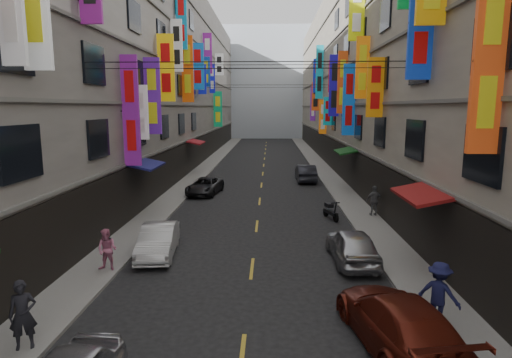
# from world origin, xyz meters

# --- Properties ---
(sidewalk_left) EXTENTS (2.00, 90.00, 0.12)m
(sidewalk_left) POSITION_xyz_m (-6.00, 42.00, 0.06)
(sidewalk_left) COLOR slate
(sidewalk_left) RESTS_ON ground
(sidewalk_right) EXTENTS (2.00, 90.00, 0.12)m
(sidewalk_right) POSITION_xyz_m (6.00, 42.00, 0.06)
(sidewalk_right) COLOR slate
(sidewalk_right) RESTS_ON ground
(building_row_left) EXTENTS (10.14, 90.00, 19.00)m
(building_row_left) POSITION_xyz_m (-11.99, 42.00, 9.49)
(building_row_left) COLOR gray
(building_row_left) RESTS_ON ground
(building_row_right) EXTENTS (10.14, 90.00, 19.00)m
(building_row_right) POSITION_xyz_m (11.99, 42.00, 9.49)
(building_row_right) COLOR #A49C89
(building_row_right) RESTS_ON ground
(haze_block) EXTENTS (18.00, 8.00, 22.00)m
(haze_block) POSITION_xyz_m (0.00, 92.00, 11.00)
(haze_block) COLOR #B4BEC9
(haze_block) RESTS_ON ground
(shop_signage) EXTENTS (14.00, 55.00, 12.13)m
(shop_signage) POSITION_xyz_m (-0.19, 34.75, 9.17)
(shop_signage) COLOR #1015C6
(shop_signage) RESTS_ON ground
(street_awnings) EXTENTS (13.99, 35.20, 0.41)m
(street_awnings) POSITION_xyz_m (-1.26, 26.00, 3.00)
(street_awnings) COLOR #134816
(street_awnings) RESTS_ON ground
(overhead_cables) EXTENTS (14.00, 38.04, 1.24)m
(overhead_cables) POSITION_xyz_m (0.00, 30.00, 8.80)
(overhead_cables) COLOR black
(overhead_cables) RESTS_ON ground
(lane_markings) EXTENTS (0.12, 80.20, 0.01)m
(lane_markings) POSITION_xyz_m (0.00, 39.00, 0.00)
(lane_markings) COLOR gold
(lane_markings) RESTS_ON ground
(scooter_far_right) EXTENTS (0.75, 1.75, 1.14)m
(scooter_far_right) POSITION_xyz_m (4.07, 25.57, 0.44)
(scooter_far_right) COLOR black
(scooter_far_right) RESTS_ON ground
(car_left_mid) EXTENTS (1.79, 4.08, 1.30)m
(car_left_mid) POSITION_xyz_m (-4.00, 19.33, 0.65)
(car_left_mid) COLOR silver
(car_left_mid) RESTS_ON ground
(car_left_far) EXTENTS (2.52, 4.47, 1.18)m
(car_left_far) POSITION_xyz_m (-4.00, 32.28, 0.59)
(car_left_far) COLOR black
(car_left_far) RESTS_ON ground
(car_right_near) EXTENTS (2.81, 5.26, 1.45)m
(car_right_near) POSITION_xyz_m (4.00, 12.58, 0.73)
(car_right_near) COLOR #5E1B10
(car_right_near) RESTS_ON ground
(car_right_mid) EXTENTS (1.77, 4.12, 1.39)m
(car_right_mid) POSITION_xyz_m (4.00, 18.83, 0.69)
(car_right_mid) COLOR #ADADB1
(car_right_mid) RESTS_ON ground
(car_right_far) EXTENTS (1.60, 4.35, 1.42)m
(car_right_far) POSITION_xyz_m (3.69, 37.91, 0.71)
(car_right_far) COLOR #27272E
(car_right_far) RESTS_ON ground
(pedestrian_lnear) EXTENTS (0.84, 0.81, 1.79)m
(pedestrian_lnear) POSITION_xyz_m (-5.53, 12.07, 1.02)
(pedestrian_lnear) COLOR black
(pedestrian_lnear) RESTS_ON sidewalk_left
(pedestrian_lfar) EXTENTS (0.83, 0.63, 1.59)m
(pedestrian_lfar) POSITION_xyz_m (-5.40, 17.36, 0.91)
(pedestrian_lfar) COLOR #C4688B
(pedestrian_lfar) RESTS_ON sidewalk_left
(pedestrian_rnear) EXTENTS (1.30, 1.20, 1.82)m
(pedestrian_rnear) POSITION_xyz_m (5.44, 13.67, 1.03)
(pedestrian_rnear) COLOR #16173D
(pedestrian_rnear) RESTS_ON sidewalk_right
(pedestrian_rfar) EXTENTS (1.06, 0.69, 1.70)m
(pedestrian_rfar) POSITION_xyz_m (6.59, 26.02, 0.97)
(pedestrian_rfar) COLOR #5F6062
(pedestrian_rfar) RESTS_ON sidewalk_right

